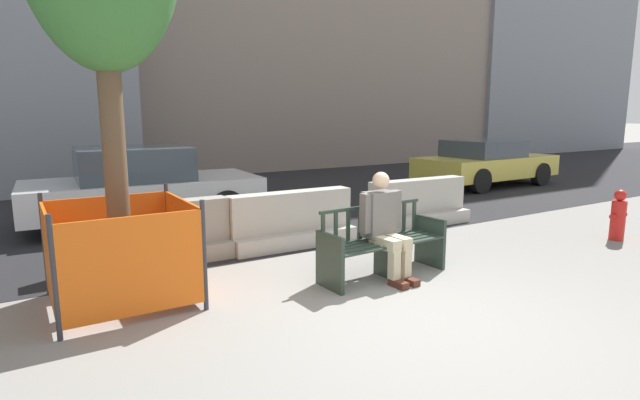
{
  "coord_description": "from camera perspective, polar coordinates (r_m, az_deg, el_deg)",
  "views": [
    {
      "loc": [
        -3.24,
        -3.44,
        2.02
      ],
      "look_at": [
        0.59,
        2.73,
        0.75
      ],
      "focal_mm": 28.0,
      "sensor_mm": 36.0,
      "label": 1
    }
  ],
  "objects": [
    {
      "name": "street_bench",
      "position": [
        6.28,
        7.12,
        -5.15
      ],
      "size": [
        1.71,
        0.6,
        0.88
      ],
      "color": "#28382D",
      "rests_on": "ground"
    },
    {
      "name": "seated_person",
      "position": [
        6.15,
        7.37,
        -2.66
      ],
      "size": [
        0.58,
        0.73,
        1.31
      ],
      "color": "#66605B",
      "rests_on": "ground"
    },
    {
      "name": "jersey_barrier_right",
      "position": [
        9.27,
        11.05,
        -0.72
      ],
      "size": [
        2.02,
        0.75,
        0.84
      ],
      "color": "#ADA89E",
      "rests_on": "ground"
    },
    {
      "name": "jersey_barrier_left",
      "position": [
        7.11,
        -18.24,
        -4.27
      ],
      "size": [
        2.0,
        0.69,
        0.84
      ],
      "color": "gray",
      "rests_on": "ground"
    },
    {
      "name": "street_asphalt",
      "position": [
        12.73,
        -16.65,
        0.38
      ],
      "size": [
        120.0,
        12.0,
        0.01
      ],
      "primitive_type": "cube",
      "color": "black",
      "rests_on": "ground"
    },
    {
      "name": "car_taxi_near",
      "position": [
        14.76,
        18.38,
        4.06
      ],
      "size": [
        4.21,
        2.03,
        1.28
      ],
      "color": "#DBC64C",
      "rests_on": "ground"
    },
    {
      "name": "ground_plane",
      "position": [
        5.14,
        10.81,
        -13.42
      ],
      "size": [
        200.0,
        200.0,
        0.0
      ],
      "primitive_type": "plane",
      "color": "gray"
    },
    {
      "name": "car_sedan_mid",
      "position": [
        9.77,
        -19.7,
        1.52
      ],
      "size": [
        4.2,
        2.15,
        1.41
      ],
      "color": "silver",
      "rests_on": "ground"
    },
    {
      "name": "fire_hydrant",
      "position": [
        9.31,
        30.92,
        -1.62
      ],
      "size": [
        0.4,
        0.22,
        0.82
      ],
      "color": "red",
      "rests_on": "ground"
    },
    {
      "name": "construction_fence",
      "position": [
        5.75,
        -21.77,
        -5.32
      ],
      "size": [
        1.41,
        1.41,
        1.16
      ],
      "color": "#2D2D33",
      "rests_on": "ground"
    },
    {
      "name": "jersey_barrier_centre",
      "position": [
        7.69,
        -3.35,
        -2.72
      ],
      "size": [
        2.01,
        0.73,
        0.84
      ],
      "color": "#ADA89E",
      "rests_on": "ground"
    }
  ]
}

